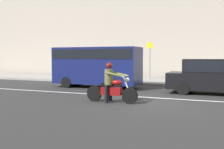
{
  "coord_description": "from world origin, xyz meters",
  "views": [
    {
      "loc": [
        2.55,
        -10.6,
        1.83
      ],
      "look_at": [
        -1.47,
        -0.73,
        1.11
      ],
      "focal_mm": 42.18,
      "sensor_mm": 36.0,
      "label": 1
    }
  ],
  "objects_px": {
    "motorcycle_with_rider_olive": "(111,86)",
    "parked_sedan_black": "(212,76)",
    "parked_van_navy": "(97,64)",
    "street_sign_post": "(150,57)"
  },
  "relations": [
    {
      "from": "motorcycle_with_rider_olive",
      "to": "parked_sedan_black",
      "type": "bearing_deg",
      "value": 47.68
    },
    {
      "from": "parked_sedan_black",
      "to": "parked_van_navy",
      "type": "height_order",
      "value": "parked_van_navy"
    },
    {
      "from": "parked_van_navy",
      "to": "street_sign_post",
      "type": "height_order",
      "value": "street_sign_post"
    },
    {
      "from": "parked_van_navy",
      "to": "street_sign_post",
      "type": "distance_m",
      "value": 5.26
    },
    {
      "from": "parked_van_navy",
      "to": "parked_sedan_black",
      "type": "bearing_deg",
      "value": -3.93
    },
    {
      "from": "parked_sedan_black",
      "to": "street_sign_post",
      "type": "xyz_separation_m",
      "value": [
        -4.46,
        5.29,
        0.93
      ]
    },
    {
      "from": "parked_sedan_black",
      "to": "street_sign_post",
      "type": "relative_size",
      "value": 1.6
    },
    {
      "from": "motorcycle_with_rider_olive",
      "to": "parked_van_navy",
      "type": "relative_size",
      "value": 0.42
    },
    {
      "from": "parked_sedan_black",
      "to": "parked_van_navy",
      "type": "xyz_separation_m",
      "value": [
        -6.47,
        0.44,
        0.51
      ]
    },
    {
      "from": "motorcycle_with_rider_olive",
      "to": "street_sign_post",
      "type": "height_order",
      "value": "street_sign_post"
    }
  ]
}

